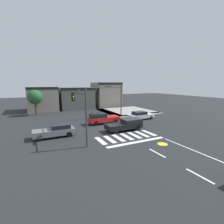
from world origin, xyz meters
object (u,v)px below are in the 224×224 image
at_px(traffic_signal_northeast, 111,95).
at_px(traffic_signal_southwest, 79,105).
at_px(car_white, 140,115).
at_px(car_red, 102,118).
at_px(roadside_tree, 35,97).
at_px(car_black, 126,125).
at_px(car_gray, 55,131).

xyz_separation_m(traffic_signal_northeast, traffic_signal_southwest, (-8.08, -9.24, -0.16)).
relative_size(traffic_signal_northeast, car_white, 1.35).
xyz_separation_m(car_white, car_red, (-6.83, 0.08, 0.12)).
distance_m(car_white, car_red, 6.83).
bearing_deg(roadside_tree, traffic_signal_northeast, -34.86).
bearing_deg(traffic_signal_southwest, car_white, -64.55).
height_order(car_black, roadside_tree, roadside_tree).
bearing_deg(roadside_tree, car_black, -59.03).
bearing_deg(car_red, car_gray, -154.63).
distance_m(car_white, roadside_tree, 19.48).
height_order(car_white, car_black, car_black).
height_order(car_gray, roadside_tree, roadside_tree).
xyz_separation_m(car_red, roadside_tree, (-8.48, 11.67, 2.57)).
xyz_separation_m(traffic_signal_southwest, car_black, (6.18, 1.12, -3.02)).
distance_m(traffic_signal_southwest, car_white, 13.38).
bearing_deg(roadside_tree, car_gray, -84.87).
height_order(traffic_signal_northeast, car_red, traffic_signal_northeast).
distance_m(traffic_signal_northeast, car_black, 8.93).
height_order(car_gray, car_white, car_gray).
distance_m(car_red, roadside_tree, 14.65).
relative_size(car_black, car_red, 1.03).
height_order(traffic_signal_southwest, car_black, traffic_signal_southwest).
bearing_deg(car_gray, roadside_tree, -84.87).
xyz_separation_m(traffic_signal_southwest, roadside_tree, (-3.55, 17.34, -0.39)).
bearing_deg(car_red, traffic_signal_southwest, -131.00).
height_order(traffic_signal_northeast, car_white, traffic_signal_northeast).
distance_m(traffic_signal_southwest, car_black, 6.97).
relative_size(car_gray, car_black, 0.94).
distance_m(traffic_signal_southwest, car_gray, 4.40).
height_order(traffic_signal_southwest, car_red, traffic_signal_southwest).
relative_size(traffic_signal_southwest, car_white, 1.27).
xyz_separation_m(traffic_signal_northeast, car_red, (-3.15, -3.57, -3.12)).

